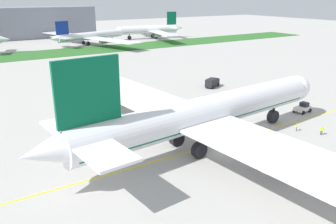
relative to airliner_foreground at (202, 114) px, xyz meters
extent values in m
plane|color=#ADAAA5|center=(0.90, -3.77, -6.05)|extent=(600.00, 600.00, 0.00)
cube|color=yellow|center=(0.90, -0.57, -6.05)|extent=(280.00, 0.36, 0.01)
cube|color=#2D6628|center=(0.90, 115.91, -6.00)|extent=(320.00, 24.00, 0.10)
cylinder|color=white|center=(0.95, 0.08, 0.16)|extent=(50.77, 9.89, 5.53)
cube|color=#055938|center=(0.95, 0.08, -0.80)|extent=(48.72, 9.28, 0.66)
sphere|color=white|center=(27.61, 2.41, 0.16)|extent=(5.25, 5.25, 5.25)
cone|color=white|center=(-26.67, -2.33, 0.58)|extent=(6.47, 5.21, 4.70)
cube|color=#055938|center=(-20.17, -1.76, 7.35)|extent=(9.10, 1.34, 8.84)
cube|color=white|center=(-21.66, 3.66, 0.99)|extent=(6.30, 9.29, 0.39)
cube|color=white|center=(-20.70, -7.35, 0.99)|extent=(6.30, 9.29, 0.39)
cube|color=white|center=(-3.78, 25.25, -0.53)|extent=(15.01, 46.23, 0.44)
cylinder|color=#B7BABF|center=(-1.38, 15.20, -2.20)|extent=(5.50, 3.48, 3.04)
cylinder|color=black|center=(1.24, 15.42, -2.20)|extent=(0.73, 3.22, 3.19)
cylinder|color=#B7BABF|center=(1.27, -15.21, -2.20)|extent=(5.50, 3.48, 3.04)
cylinder|color=black|center=(3.89, -14.98, -2.20)|extent=(0.73, 3.22, 3.19)
cylinder|color=black|center=(20.06, 1.75, -3.67)|extent=(0.58, 0.58, 2.14)
cylinder|color=black|center=(20.06, 1.75, -4.74)|extent=(2.72, 1.41, 2.63)
cylinder|color=black|center=(-3.32, 2.62, -3.67)|extent=(0.58, 0.58, 2.14)
cylinder|color=black|center=(-3.32, 2.62, -4.74)|extent=(2.72, 1.41, 2.63)
cylinder|color=black|center=(-2.82, -3.16, -3.67)|extent=(0.58, 0.58, 2.14)
cylinder|color=black|center=(-2.82, -3.16, -4.74)|extent=(2.72, 1.41, 2.63)
cube|color=black|center=(26.79, 2.34, 0.85)|extent=(2.29, 4.30, 0.99)
sphere|color=black|center=(-18.39, 1.11, 0.66)|extent=(0.39, 0.39, 0.39)
sphere|color=black|center=(-15.45, 1.37, 0.66)|extent=(0.39, 0.39, 0.39)
sphere|color=black|center=(-12.51, 1.63, 0.66)|extent=(0.39, 0.39, 0.39)
sphere|color=black|center=(-9.57, 1.88, 0.66)|extent=(0.39, 0.39, 0.39)
sphere|color=black|center=(-6.63, 2.14, 0.66)|extent=(0.39, 0.39, 0.39)
sphere|color=black|center=(-3.69, 2.40, 0.66)|extent=(0.39, 0.39, 0.39)
sphere|color=black|center=(-0.75, 2.65, 0.66)|extent=(0.39, 0.39, 0.39)
sphere|color=black|center=(2.19, 2.91, 0.66)|extent=(0.39, 0.39, 0.39)
sphere|color=black|center=(5.13, 3.16, 0.66)|extent=(0.39, 0.39, 0.39)
sphere|color=black|center=(8.07, 3.42, 0.66)|extent=(0.39, 0.39, 0.39)
sphere|color=black|center=(11.01, 3.68, 0.66)|extent=(0.39, 0.39, 0.39)
sphere|color=black|center=(13.95, 3.93, 0.66)|extent=(0.39, 0.39, 0.39)
sphere|color=black|center=(16.89, 4.19, 0.66)|extent=(0.39, 0.39, 0.39)
sphere|color=black|center=(19.83, 4.45, 0.66)|extent=(0.39, 0.39, 0.39)
cube|color=white|center=(30.80, 2.69, -5.17)|extent=(4.09, 2.51, 0.88)
cube|color=black|center=(31.39, 2.74, -4.28)|extent=(1.55, 1.77, 0.90)
cylinder|color=black|center=(27.95, 2.44, -5.45)|extent=(1.80, 0.28, 0.12)
cylinder|color=black|center=(29.53, 1.48, -5.60)|extent=(0.93, 0.43, 0.90)
cylinder|color=black|center=(29.34, 3.65, -5.60)|extent=(0.93, 0.43, 0.90)
cylinder|color=black|center=(32.26, 1.72, -5.60)|extent=(0.93, 0.43, 0.90)
cylinder|color=black|center=(32.07, 3.89, -5.60)|extent=(0.93, 0.43, 0.90)
cylinder|color=black|center=(20.43, -3.99, -5.67)|extent=(0.11, 0.11, 0.78)
cylinder|color=#BFE519|center=(20.54, -3.91, -5.03)|extent=(0.09, 0.09, 0.50)
cylinder|color=black|center=(20.29, -4.10, -5.67)|extent=(0.11, 0.11, 0.78)
cylinder|color=#BFE519|center=(20.18, -4.18, -5.03)|extent=(0.09, 0.09, 0.50)
cube|color=#BFE519|center=(20.36, -4.05, -5.00)|extent=(0.46, 0.42, 0.55)
sphere|color=tan|center=(20.36, -4.05, -4.61)|extent=(0.21, 0.21, 0.21)
cylinder|color=black|center=(22.66, -8.02, -5.62)|extent=(0.13, 0.13, 0.86)
cylinder|color=#BFE519|center=(22.72, -8.16, -4.91)|extent=(0.10, 0.10, 0.55)
cylinder|color=black|center=(22.58, -7.83, -5.62)|extent=(0.13, 0.13, 0.86)
cylinder|color=#BFE519|center=(22.53, -7.69, -4.91)|extent=(0.10, 0.10, 0.55)
cube|color=#BFE519|center=(22.62, -7.92, -4.88)|extent=(0.41, 0.52, 0.61)
sphere|color=tan|center=(22.62, -7.92, -4.45)|extent=(0.23, 0.23, 0.23)
cube|color=black|center=(27.27, 30.73, -4.55)|extent=(4.51, 3.61, 2.11)
cube|color=black|center=(29.58, 31.80, -4.75)|extent=(2.27, 2.51, 1.72)
cube|color=#263347|center=(30.23, 32.10, -4.40)|extent=(0.83, 1.66, 0.76)
cylinder|color=black|center=(29.13, 32.77, -5.60)|extent=(0.94, 0.65, 0.90)
cylinder|color=black|center=(30.03, 30.83, -5.60)|extent=(0.94, 0.65, 0.90)
cylinder|color=black|center=(25.92, 31.28, -5.60)|extent=(0.94, 0.65, 0.90)
cylinder|color=black|center=(26.82, 29.34, -5.60)|extent=(0.94, 0.65, 0.90)
cone|color=white|center=(-12.44, 128.87, 0.00)|extent=(6.63, 5.84, 4.29)
cylinder|color=white|center=(30.23, 135.12, -1.56)|extent=(38.47, 14.88, 4.00)
cube|color=navy|center=(30.23, 135.12, -2.26)|extent=(36.89, 14.13, 0.48)
sphere|color=white|center=(49.95, 140.95, -1.56)|extent=(3.80, 3.80, 3.80)
cone|color=white|center=(9.83, 129.09, -1.26)|extent=(5.18, 4.51, 3.40)
cube|color=navy|center=(14.54, 130.48, 3.64)|extent=(6.83, 2.37, 6.40)
cube|color=white|center=(12.66, 134.10, -0.96)|extent=(5.92, 7.35, 0.28)
cube|color=white|center=(14.93, 126.43, -0.96)|extent=(5.92, 7.35, 0.28)
cube|color=white|center=(22.82, 153.29, -2.06)|extent=(18.15, 36.04, 0.32)
cube|color=white|center=(33.89, 115.85, -2.06)|extent=(18.15, 36.04, 0.32)
cylinder|color=#B7BABF|center=(26.18, 146.06, -3.27)|extent=(4.27, 3.19, 2.20)
cylinder|color=black|center=(28.00, 146.60, -3.27)|extent=(0.97, 2.31, 2.31)
cylinder|color=#B7BABF|center=(32.78, 123.74, -3.27)|extent=(4.27, 3.19, 2.20)
cylinder|color=black|center=(34.60, 124.28, -3.27)|extent=(0.97, 2.31, 2.31)
cylinder|color=black|center=(44.42, 139.32, -4.33)|extent=(0.42, 0.42, 1.55)
cylinder|color=black|center=(44.42, 139.32, -5.10)|extent=(2.06, 1.36, 1.90)
cylinder|color=black|center=(26.64, 136.25, -4.33)|extent=(0.42, 0.42, 1.55)
cylinder|color=black|center=(26.64, 136.25, -5.10)|extent=(2.06, 1.36, 1.90)
cylinder|color=black|center=(27.83, 132.22, -4.33)|extent=(0.42, 0.42, 1.55)
cylinder|color=black|center=(27.83, 132.22, -5.10)|extent=(2.06, 1.36, 1.90)
cylinder|color=white|center=(69.33, 140.49, -0.71)|extent=(33.75, 10.58, 4.75)
cube|color=#055938|center=(69.33, 140.49, -1.54)|extent=(32.36, 9.97, 0.57)
sphere|color=white|center=(51.59, 143.67, -0.71)|extent=(4.51, 4.51, 4.51)
cone|color=white|center=(87.89, 137.16, -0.35)|extent=(5.86, 4.90, 4.04)
cube|color=#055938|center=(83.15, 138.01, 5.47)|extent=(6.01, 1.53, 7.60)
cube|color=white|center=(82.97, 133.22, 0.00)|extent=(4.96, 8.13, 0.33)
cube|color=white|center=(84.64, 142.57, 0.00)|extent=(4.96, 8.13, 0.33)
cube|color=white|center=(67.90, 123.05, -1.30)|extent=(12.55, 30.91, 0.38)
cube|color=white|center=(74.05, 157.34, -1.30)|extent=(12.55, 30.91, 0.38)
cylinder|color=#B7BABF|center=(68.11, 129.89, -2.74)|extent=(4.90, 3.37, 2.61)
cylinder|color=black|center=(65.88, 130.29, -2.74)|extent=(0.87, 2.77, 2.74)
cylinder|color=#B7BABF|center=(71.86, 150.86, -2.74)|extent=(4.90, 3.37, 2.61)
cylinder|color=black|center=(69.64, 151.25, -2.74)|extent=(0.87, 2.77, 2.74)
cylinder|color=black|center=(56.82, 142.73, -4.01)|extent=(0.50, 0.50, 1.84)
cylinder|color=black|center=(56.82, 142.73, -4.93)|extent=(2.40, 1.40, 2.26)
cylinder|color=black|center=(71.52, 137.56, -4.01)|extent=(0.50, 0.50, 1.84)
cylinder|color=black|center=(71.52, 137.56, -4.93)|extent=(2.40, 1.40, 2.26)
cylinder|color=black|center=(72.40, 142.47, -4.01)|extent=(0.50, 0.50, 1.84)
cylinder|color=black|center=(72.40, 142.47, -4.93)|extent=(2.40, 1.40, 2.26)
cube|color=gray|center=(-4.86, 182.46, 2.95)|extent=(105.94, 20.00, 18.00)
camera|label=1|loc=(-34.65, -43.93, 19.31)|focal=37.16mm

